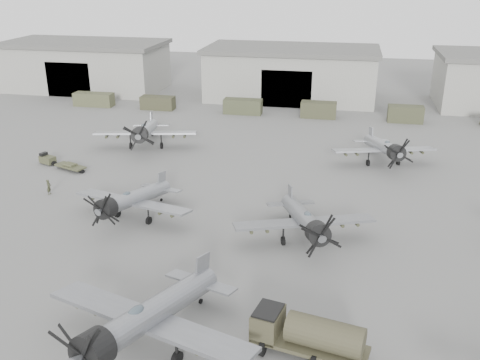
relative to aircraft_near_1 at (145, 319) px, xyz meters
The scene contains 16 objects.
ground 6.16m from the aircraft_near_1, 80.89° to the left, with size 220.00×220.00×0.00m, color slate.
hangar_left 77.07m from the aircraft_near_1, 118.79° to the left, with size 29.00×14.80×8.70m.
hangar_center 67.55m from the aircraft_near_1, 89.24° to the left, with size 29.00×14.80×8.70m.
support_truck_1 63.18m from the aircraft_near_1, 118.42° to the left, with size 6.46×2.20×2.15m, color #484A30.
support_truck_2 58.75m from the aircraft_near_1, 108.93° to the left, with size 5.34×2.20×2.08m, color #383824.
support_truck_3 55.81m from the aircraft_near_1, 95.33° to the left, with size 5.90×2.20×2.28m, color #3E422B.
support_truck_4 55.95m from the aircraft_near_1, 83.36° to the left, with size 5.30×2.20×2.40m, color #3A3C27.
support_truck_5 58.77m from the aircraft_near_1, 71.00° to the left, with size 5.07×2.20×2.42m, color #3A3D28.
aircraft_near_1 is the anchor object (origin of this frame).
aircraft_mid_1 18.30m from the aircraft_near_1, 114.78° to the left, with size 11.39×10.25×4.53m.
aircraft_mid_2 17.34m from the aircraft_near_1, 62.76° to the left, with size 11.65×10.51×4.70m.
aircraft_far_0 38.77m from the aircraft_near_1, 110.81° to the left, with size 12.87×11.59×5.11m.
aircraft_far_1 38.99m from the aircraft_near_1, 67.05° to the left, with size 11.80×10.63×4.71m.
fuel_tanker 9.55m from the aircraft_near_1, 11.22° to the left, with size 7.12×3.59×2.63m.
tug_trailer 35.60m from the aircraft_near_1, 127.46° to the left, with size 6.56×3.41×1.32m.
ground_crew 27.51m from the aircraft_near_1, 131.32° to the left, with size 0.58×0.38×1.59m, color #383A26.
Camera 1 is at (9.59, -29.53, 21.39)m, focal length 40.00 mm.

